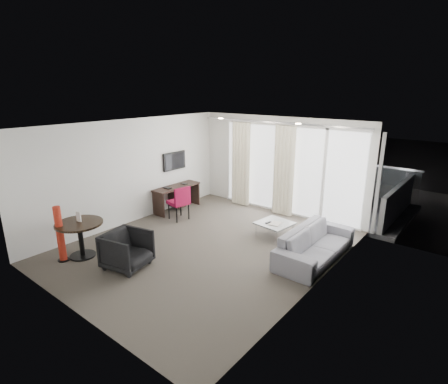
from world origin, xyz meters
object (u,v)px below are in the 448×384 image
Objects in this scene: desk at (177,198)px; rattan_chair_a at (340,191)px; red_lamp at (60,234)px; sofa at (316,244)px; round_table at (81,240)px; tub_armchair at (127,250)px; rattan_chair_b at (356,196)px; coffee_table at (274,229)px; desk_chair at (178,203)px.

rattan_chair_a is (3.43, 3.28, 0.07)m from desk.
sofa is at bearing 39.65° from red_lamp.
red_lamp is at bearing 129.65° from sofa.
round_table is 0.81× the size of red_lamp.
round_table is 1.14m from tub_armchair.
rattan_chair_a is 0.97× the size of rattan_chair_b.
coffee_table is 0.85× the size of rattan_chair_b.
rattan_chair_b is at bearing 61.52° from red_lamp.
round_table reaches higher than coffee_table.
sofa is (2.66, 2.58, -0.04)m from tub_armchair.
desk_chair is at bearing 92.58° from sofa.
desk_chair is at bearing -130.83° from rattan_chair_a.
rattan_chair_b is at bearing 5.59° from sofa.
rattan_chair_b is at bearing 56.94° from desk_chair.
coffee_table is 0.88× the size of rattan_chair_a.
desk_chair is 0.80× the size of red_lamp.
rattan_chair_a is at bearing 84.01° from coffee_table.
red_lamp is at bearing -100.11° from rattan_chair_b.
desk_chair is at bearing -166.10° from coffee_table.
desk_chair is 4.74m from rattan_chair_a.
red_lamp reaches higher than rattan_chair_a.
desk_chair is 2.72m from round_table.
tub_armchair is at bearing 27.46° from red_lamp.
red_lamp reaches higher than sofa.
desk is 3.35m from tub_armchair.
round_table is at bearing -80.22° from desk.
desk reaches higher than coffee_table.
desk_chair reaches higher than rattan_chair_b.
tub_armchair is 3.70m from sofa.
round_table is 4.20m from coffee_table.
round_table reaches higher than desk.
rattan_chair_a is at bearing 66.15° from round_table.
rattan_chair_b reaches higher than round_table.
sofa is at bearing 37.53° from round_table.
desk_chair is 0.98× the size of round_table.
red_lamp is at bearing -111.56° from round_table.
tub_armchair is 0.92× the size of rattan_chair_b.
desk is at bearing 17.30° from tub_armchair.
red_lamp is (-0.16, -3.06, 0.12)m from desk_chair.
tub_armchair is (1.08, -2.41, -0.10)m from desk_chair.
red_lamp is at bearing -117.58° from rattan_chair_a.
desk_chair is 1.24× the size of coffee_table.
round_table reaches higher than tub_armchair.
sofa is at bearing 13.63° from desk_chair.
desk_chair reaches higher than tub_armchair.
rattan_chair_a is (3.01, 6.84, -0.15)m from red_lamp.
desk is at bearing 150.11° from desk_chair.
rattan_chair_b reaches higher than coffee_table.
round_table is 7.11m from rattan_chair_b.
rattan_chair_a is (1.77, 6.20, 0.06)m from tub_armchair.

